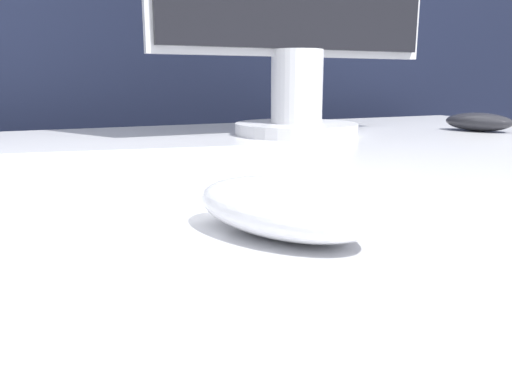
{
  "coord_description": "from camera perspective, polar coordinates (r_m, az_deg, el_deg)",
  "views": [
    {
      "loc": [
        -0.17,
        -0.49,
        0.82
      ],
      "look_at": [
        -0.03,
        -0.19,
        0.75
      ],
      "focal_mm": 35.0,
      "sensor_mm": 36.0,
      "label": 1
    }
  ],
  "objects": [
    {
      "name": "partition_panel",
      "position": [
        1.19,
        -16.59,
        7.68
      ],
      "size": [
        5.0,
        0.03,
        1.46
      ],
      "color": "black",
      "rests_on": "ground_plane"
    },
    {
      "name": "computer_mouse_near",
      "position": [
        0.3,
        3.03,
        -1.75
      ],
      "size": [
        0.11,
        0.14,
        0.03
      ],
      "rotation": [
        0.0,
        0.0,
        0.42
      ],
      "color": "white",
      "rests_on": "desk"
    },
    {
      "name": "keyboard",
      "position": [
        0.46,
        -16.53,
        2.05
      ],
      "size": [
        0.38,
        0.2,
        0.02
      ],
      "rotation": [
        0.0,
        0.0,
        -0.17
      ],
      "color": "white",
      "rests_on": "desk"
    },
    {
      "name": "computer_mouse_far",
      "position": [
        1.03,
        24.1,
        7.34
      ],
      "size": [
        0.11,
        0.14,
        0.03
      ],
      "rotation": [
        0.0,
        0.0,
        0.37
      ],
      "color": "#232328",
      "rests_on": "desk"
    }
  ]
}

